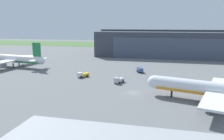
% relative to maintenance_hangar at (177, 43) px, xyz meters
% --- Properties ---
extents(ground_plane, '(440.00, 440.00, 0.00)m').
position_rel_maintenance_hangar_xyz_m(ground_plane, '(-16.27, -95.00, -8.26)').
color(ground_plane, slate).
extents(grass_field_strip, '(440.00, 56.00, 0.08)m').
position_rel_maintenance_hangar_xyz_m(grass_field_strip, '(-16.27, 69.58, -8.22)').
color(grass_field_strip, '#456D35').
rests_on(grass_field_strip, ground_plane).
extents(maintenance_hangar, '(105.61, 42.14, 17.43)m').
position_rel_maintenance_hangar_xyz_m(maintenance_hangar, '(0.00, 0.00, 0.00)').
color(maintenance_hangar, '#383D47').
rests_on(maintenance_hangar, ground_plane).
extents(airliner_near_right, '(36.95, 32.95, 12.97)m').
position_rel_maintenance_hangar_xyz_m(airliner_near_right, '(6.70, -99.79, -4.43)').
color(airliner_near_right, silver).
rests_on(airliner_near_right, ground_plane).
extents(airliner_far_left, '(37.69, 32.53, 12.62)m').
position_rel_maintenance_hangar_xyz_m(airliner_far_left, '(-81.70, -63.85, -4.31)').
color(airliner_far_left, white).
rests_on(airliner_far_left, ground_plane).
extents(ops_van, '(3.27, 5.19, 2.24)m').
position_rel_maintenance_hangar_xyz_m(ops_van, '(-23.28, -83.82, -7.19)').
color(ops_van, '#B7BCC6').
rests_on(ops_van, ground_plane).
extents(pushback_tractor, '(3.46, 4.97, 2.11)m').
position_rel_maintenance_hangar_xyz_m(pushback_tractor, '(-17.93, -62.87, -7.05)').
color(pushback_tractor, '#2D2D33').
rests_on(pushback_tractor, ground_plane).
extents(fuel_bowser, '(4.32, 5.18, 2.10)m').
position_rel_maintenance_hangar_xyz_m(fuel_bowser, '(-39.56, -78.04, -7.21)').
color(fuel_bowser, silver).
rests_on(fuel_bowser, ground_plane).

